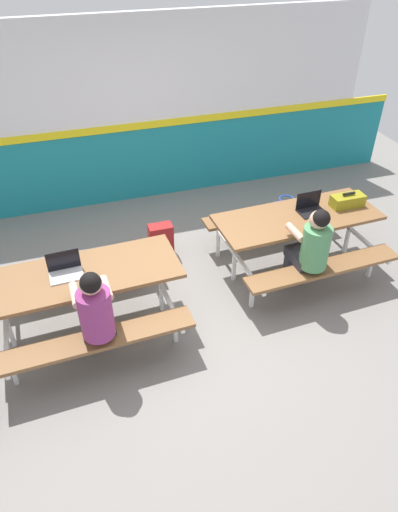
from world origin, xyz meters
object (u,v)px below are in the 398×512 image
(picnic_table_left, at_px, (84,286))
(laptop_silver, at_px, (65,270))
(student_nearer, at_px, (95,312))
(tote_bag_bright, at_px, (285,213))
(laptop_dark, at_px, (311,208))
(toolbox_grey, at_px, (347,201))
(backpack_dark, at_px, (161,240))
(picnic_table_right, at_px, (296,227))
(student_further, at_px, (311,247))

(picnic_table_left, relative_size, laptop_silver, 5.99)
(student_nearer, relative_size, tote_bag_bright, 2.81)
(laptop_dark, relative_size, toolbox_grey, 0.82)
(toolbox_grey, bearing_deg, backpack_dark, 161.55)
(toolbox_grey, bearing_deg, picnic_table_left, -173.93)
(toolbox_grey, relative_size, backpack_dark, 0.91)
(picnic_table_right, height_order, student_further, student_further)
(laptop_dark, height_order, toolbox_grey, laptop_dark)
(picnic_table_left, relative_size, laptop_dark, 5.99)
(laptop_silver, relative_size, toolbox_grey, 0.82)
(laptop_silver, height_order, tote_bag_bright, laptop_silver)
(picnic_table_left, height_order, picnic_table_right, same)
(picnic_table_left, xyz_separation_m, laptop_dark, (2.72, 0.36, 0.21))
(picnic_table_right, bearing_deg, backpack_dark, 153.43)
(student_further, height_order, backpack_dark, student_further)
(tote_bag_bright, bearing_deg, picnic_table_right, -110.67)
(backpack_dark, bearing_deg, student_further, -44.01)
(picnic_table_left, height_order, tote_bag_bright, picnic_table_left)
(toolbox_grey, bearing_deg, picnic_table_right, -177.69)
(picnic_table_left, relative_size, backpack_dark, 4.47)
(student_nearer, height_order, toolbox_grey, student_nearer)
(picnic_table_left, xyz_separation_m, tote_bag_bright, (2.87, 1.21, -0.38))
(picnic_table_right, relative_size, backpack_dark, 4.47)
(picnic_table_left, bearing_deg, laptop_dark, 7.51)
(student_nearer, distance_m, tote_bag_bright, 3.36)
(picnic_table_left, bearing_deg, student_further, -5.95)
(backpack_dark, bearing_deg, tote_bag_bright, 4.76)
(laptop_dark, bearing_deg, student_further, -117.68)
(picnic_table_right, bearing_deg, student_further, -103.61)
(picnic_table_left, bearing_deg, student_nearer, -84.03)
(laptop_dark, distance_m, tote_bag_bright, 1.05)
(laptop_silver, distance_m, toolbox_grey, 3.35)
(student_further, distance_m, backpack_dark, 1.95)
(picnic_table_right, relative_size, student_further, 1.63)
(laptop_silver, distance_m, tote_bag_bright, 3.29)
(laptop_silver, relative_size, laptop_dark, 1.00)
(picnic_table_right, distance_m, student_further, 0.59)
(student_further, bearing_deg, picnic_table_right, 76.39)
(laptop_silver, bearing_deg, picnic_table_left, -12.55)
(picnic_table_right, xyz_separation_m, laptop_dark, (0.18, 0.04, 0.21))
(laptop_silver, relative_size, tote_bag_bright, 0.76)
(laptop_dark, height_order, backpack_dark, laptop_dark)
(student_nearer, height_order, tote_bag_bright, student_nearer)
(backpack_dark, bearing_deg, picnic_table_left, -134.58)
(picnic_table_right, xyz_separation_m, laptop_silver, (-2.68, -0.28, 0.21))
(student_further, xyz_separation_m, backpack_dark, (-1.35, 1.31, -0.49))
(student_nearer, height_order, student_further, same)
(picnic_table_left, bearing_deg, toolbox_grey, 6.07)
(student_further, distance_m, tote_bag_bright, 1.62)
(laptop_dark, xyz_separation_m, toolbox_grey, (0.48, -0.02, 0.02))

